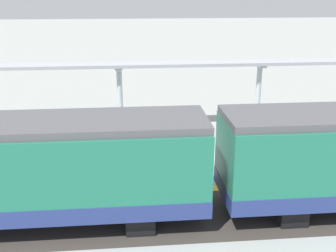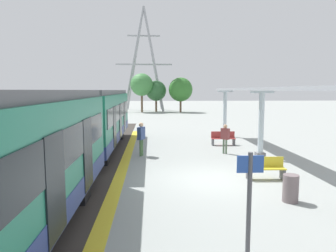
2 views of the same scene
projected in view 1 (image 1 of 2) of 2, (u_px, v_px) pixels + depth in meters
name	position (u px, v px, depth m)	size (l,w,h in m)	color
ground_plane	(198.00, 152.00, 18.62)	(176.00, 176.00, 0.00)	#989D99
tactile_edge_strip	(213.00, 188.00, 15.28)	(0.47, 28.73, 0.01)	yellow
trackbed	(223.00, 213.00, 13.56)	(3.20, 40.73, 0.01)	#38332D
train_far_carriage	(16.00, 172.00, 12.39)	(2.65, 11.85, 3.48)	#207259
canopy_pillar_second	(258.00, 96.00, 21.51)	(1.10, 0.44, 3.45)	slate
canopy_pillar_third	(120.00, 99.00, 20.87)	(1.10, 0.44, 3.45)	slate
canopy_beam	(190.00, 64.00, 20.61)	(1.20, 23.19, 0.16)	#A8AAB2
bench_near_end	(332.00, 124.00, 21.08)	(1.51, 0.49, 0.86)	maroon
bench_mid_platform	(43.00, 131.00, 20.01)	(1.51, 0.49, 0.86)	#A03433
bench_far_end	(191.00, 128.00, 20.56)	(1.52, 0.50, 0.86)	gold
trash_bin	(239.00, 127.00, 20.65)	(0.48, 0.48, 0.86)	slate
platform_info_sign	(315.00, 123.00, 18.46)	(0.56, 0.10, 2.20)	#4C4C51
passenger_waiting_near_edge	(93.00, 157.00, 15.25)	(0.43, 0.57, 1.79)	#497041
passenger_by_the_benches	(95.00, 122.00, 19.56)	(0.48, 0.48, 1.62)	#52684D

